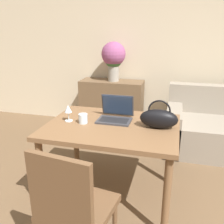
# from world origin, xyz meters

# --- Properties ---
(wall_back) EXTENTS (10.00, 0.06, 2.70)m
(wall_back) POSITION_xyz_m (0.00, 2.82, 1.35)
(wall_back) COLOR beige
(wall_back) RESTS_ON ground_plane
(dining_table) EXTENTS (1.18, 0.88, 0.76)m
(dining_table) POSITION_xyz_m (-0.14, 0.81, 0.66)
(dining_table) COLOR brown
(dining_table) RESTS_ON ground_plane
(chair) EXTENTS (0.50, 0.50, 0.92)m
(chair) POSITION_xyz_m (-0.19, -0.00, 0.51)
(chair) COLOR brown
(chair) RESTS_ON ground_plane
(sideboard) EXTENTS (0.99, 0.40, 0.79)m
(sideboard) POSITION_xyz_m (-0.61, 2.55, 0.40)
(sideboard) COLOR brown
(sideboard) RESTS_ON ground_plane
(laptop) EXTENTS (0.31, 0.27, 0.22)m
(laptop) POSITION_xyz_m (-0.14, 0.96, 0.82)
(laptop) COLOR #38383D
(laptop) RESTS_ON dining_table
(drinking_glass) EXTENTS (0.08, 0.08, 0.09)m
(drinking_glass) POSITION_xyz_m (-0.41, 0.79, 0.80)
(drinking_glass) COLOR silver
(drinking_glass) RESTS_ON dining_table
(wine_glass) EXTENTS (0.07, 0.07, 0.16)m
(wine_glass) POSITION_xyz_m (-0.55, 0.80, 0.87)
(wine_glass) COLOR silver
(wine_glass) RESTS_ON dining_table
(handbag) EXTENTS (0.33, 0.14, 0.25)m
(handbag) POSITION_xyz_m (0.27, 0.84, 0.85)
(handbag) COLOR black
(handbag) RESTS_ON dining_table
(flower_vase) EXTENTS (0.37, 0.37, 0.60)m
(flower_vase) POSITION_xyz_m (-0.58, 2.54, 1.16)
(flower_vase) COLOR #9E998E
(flower_vase) RESTS_ON sideboard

